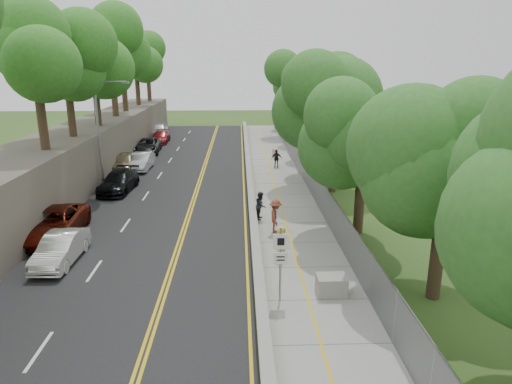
# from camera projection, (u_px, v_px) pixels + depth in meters

# --- Properties ---
(ground) EXTENTS (140.00, 140.00, 0.00)m
(ground) POSITION_uv_depth(u_px,v_px,m) (252.00, 269.00, 21.10)
(ground) COLOR #33511E
(ground) RESTS_ON ground
(road) EXTENTS (11.20, 66.00, 0.04)m
(road) POSITION_uv_depth(u_px,v_px,m) (177.00, 185.00, 35.30)
(road) COLOR black
(road) RESTS_ON ground
(sidewalk) EXTENTS (4.20, 66.00, 0.05)m
(sidewalk) POSITION_uv_depth(u_px,v_px,m) (279.00, 184.00, 35.58)
(sidewalk) COLOR gray
(sidewalk) RESTS_ON ground
(jersey_barrier) EXTENTS (0.42, 66.00, 0.60)m
(jersey_barrier) POSITION_uv_depth(u_px,v_px,m) (249.00, 181.00, 35.43)
(jersey_barrier) COLOR #DBF13F
(jersey_barrier) RESTS_ON ground
(rock_embankment) EXTENTS (5.00, 66.00, 4.00)m
(rock_embankment) POSITION_uv_depth(u_px,v_px,m) (68.00, 161.00, 34.47)
(rock_embankment) COLOR #595147
(rock_embankment) RESTS_ON ground
(chainlink_fence) EXTENTS (0.04, 66.00, 2.00)m
(chainlink_fence) POSITION_uv_depth(u_px,v_px,m) (306.00, 171.00, 35.39)
(chainlink_fence) COLOR slate
(chainlink_fence) RESTS_ON ground
(trees_embankment) EXTENTS (6.40, 66.00, 13.00)m
(trees_embankment) POSITION_uv_depth(u_px,v_px,m) (61.00, 43.00, 32.13)
(trees_embankment) COLOR #3A8528
(trees_embankment) RESTS_ON rock_embankment
(trees_fenceside) EXTENTS (7.00, 66.00, 14.00)m
(trees_fenceside) POSITION_uv_depth(u_px,v_px,m) (340.00, 93.00, 33.80)
(trees_fenceside) COLOR #39792C
(trees_fenceside) RESTS_ON ground
(streetlight) EXTENTS (2.52, 0.22, 8.00)m
(streetlight) POSITION_uv_depth(u_px,v_px,m) (101.00, 127.00, 32.88)
(streetlight) COLOR gray
(streetlight) RESTS_ON ground
(signpost) EXTENTS (0.62, 0.09, 3.10)m
(signpost) POSITION_uv_depth(u_px,v_px,m) (281.00, 257.00, 17.70)
(signpost) COLOR gray
(signpost) RESTS_ON sidewalk
(construction_barrel) EXTENTS (0.50, 0.50, 0.83)m
(construction_barrel) POSITION_uv_depth(u_px,v_px,m) (275.00, 153.00, 45.21)
(construction_barrel) COLOR #DC4713
(construction_barrel) RESTS_ON sidewalk
(concrete_block) EXTENTS (1.21, 0.92, 0.80)m
(concrete_block) POSITION_uv_depth(u_px,v_px,m) (331.00, 285.00, 18.64)
(concrete_block) COLOR gray
(concrete_block) RESTS_ON sidewalk
(car_1) EXTENTS (1.57, 4.25, 1.39)m
(car_1) POSITION_uv_depth(u_px,v_px,m) (61.00, 249.00, 21.51)
(car_1) COLOR white
(car_1) RESTS_ON road
(car_2) EXTENTS (2.72, 5.71, 1.57)m
(car_2) POSITION_uv_depth(u_px,v_px,m) (53.00, 223.00, 24.60)
(car_2) COLOR #56130A
(car_2) RESTS_ON road
(car_3) EXTENTS (2.40, 5.17, 1.46)m
(car_3) POSITION_uv_depth(u_px,v_px,m) (119.00, 182.00, 33.33)
(car_3) COLOR black
(car_3) RESTS_ON road
(car_4) EXTENTS (1.97, 4.68, 1.58)m
(car_4) POSITION_uv_depth(u_px,v_px,m) (125.00, 162.00, 39.48)
(car_4) COLOR tan
(car_4) RESTS_ON road
(car_5) EXTENTS (1.62, 4.40, 1.44)m
(car_5) POSITION_uv_depth(u_px,v_px,m) (142.00, 161.00, 40.07)
(car_5) COLOR silver
(car_5) RESTS_ON road
(car_6) EXTENTS (2.78, 5.45, 1.48)m
(car_6) POSITION_uv_depth(u_px,v_px,m) (148.00, 146.00, 47.21)
(car_6) COLOR black
(car_6) RESTS_ON road
(car_7) EXTENTS (1.91, 4.62, 1.34)m
(car_7) POSITION_uv_depth(u_px,v_px,m) (160.00, 137.00, 53.08)
(car_7) COLOR maroon
(car_7) RESTS_ON road
(car_8) EXTENTS (2.24, 4.99, 1.67)m
(car_8) POSITION_uv_depth(u_px,v_px,m) (159.00, 130.00, 57.31)
(car_8) COLOR silver
(car_8) RESTS_ON road
(painter_0) EXTENTS (0.74, 0.92, 1.64)m
(painter_0) POSITION_uv_depth(u_px,v_px,m) (281.00, 243.00, 21.87)
(painter_0) COLOR yellow
(painter_0) RESTS_ON sidewalk
(painter_1) EXTENTS (0.45, 0.62, 1.57)m
(painter_1) POSITION_uv_depth(u_px,v_px,m) (281.00, 244.00, 21.88)
(painter_1) COLOR silver
(painter_1) RESTS_ON sidewalk
(painter_2) EXTENTS (0.81, 0.94, 1.68)m
(painter_2) POSITION_uv_depth(u_px,v_px,m) (261.00, 205.00, 27.44)
(painter_2) COLOR black
(painter_2) RESTS_ON sidewalk
(painter_3) EXTENTS (0.76, 1.25, 1.90)m
(painter_3) POSITION_uv_depth(u_px,v_px,m) (275.00, 216.00, 25.19)
(painter_3) COLOR brown
(painter_3) RESTS_ON sidewalk
(person_far) EXTENTS (0.97, 0.44, 1.63)m
(person_far) POSITION_uv_depth(u_px,v_px,m) (277.00, 159.00, 40.67)
(person_far) COLOR black
(person_far) RESTS_ON sidewalk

